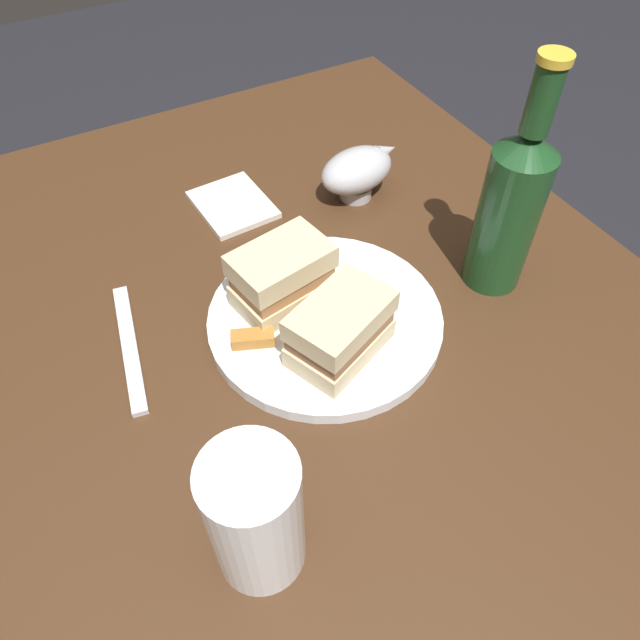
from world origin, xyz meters
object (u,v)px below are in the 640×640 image
object	(u,v)px
cider_bottle	(512,207)
fork	(130,346)
sandwich_half_right	(340,329)
pint_glass	(256,521)
napkin	(233,205)
plate	(325,319)
sandwich_half_left	(283,276)
gravy_boat	(358,170)

from	to	relation	value
cider_bottle	fork	bearing A→B (deg)	75.89
fork	cider_bottle	bearing A→B (deg)	86.13
sandwich_half_right	pint_glass	size ratio (longest dim) A/B	0.87
pint_glass	napkin	world-z (taller)	pint_glass
pint_glass	plate	bearing A→B (deg)	-41.16
napkin	pint_glass	bearing A→B (deg)	159.53
sandwich_half_left	napkin	size ratio (longest dim) A/B	1.04
sandwich_half_right	cider_bottle	distance (m)	0.23
sandwich_half_right	napkin	world-z (taller)	sandwich_half_right
plate	gravy_boat	xyz separation A→B (m)	(0.18, -0.15, 0.03)
plate	cider_bottle	xyz separation A→B (m)	(-0.03, -0.21, 0.10)
sandwich_half_right	pint_glass	xyz separation A→B (m)	(-0.14, 0.16, 0.01)
fork	gravy_boat	bearing A→B (deg)	117.60
plate	gravy_boat	size ratio (longest dim) A/B	2.14
plate	pint_glass	size ratio (longest dim) A/B	1.83
gravy_boat	fork	distance (m)	0.37
fork	napkin	bearing A→B (deg)	141.39
plate	pint_glass	distance (m)	0.26
plate	sandwich_half_right	world-z (taller)	sandwich_half_right
sandwich_half_right	napkin	xyz separation A→B (m)	(0.29, -0.00, -0.05)
cider_bottle	fork	size ratio (longest dim) A/B	1.51
napkin	sandwich_half_right	bearing A→B (deg)	179.21
pint_glass	cider_bottle	distance (m)	0.42
sandwich_half_left	sandwich_half_right	xyz separation A→B (m)	(-0.09, -0.02, -0.00)
sandwich_half_left	pint_glass	distance (m)	0.28
fork	sandwich_half_right	bearing A→B (deg)	67.65
sandwich_half_left	fork	size ratio (longest dim) A/B	0.64
gravy_boat	napkin	distance (m)	0.17
plate	sandwich_half_left	world-z (taller)	sandwich_half_left
gravy_boat	cider_bottle	bearing A→B (deg)	-164.56
pint_glass	fork	bearing A→B (deg)	6.88
sandwich_half_right	napkin	bearing A→B (deg)	-0.79
napkin	gravy_boat	bearing A→B (deg)	-110.70
pint_glass	napkin	bearing A→B (deg)	-20.47
sandwich_half_left	pint_glass	world-z (taller)	pint_glass
plate	sandwich_half_left	bearing A→B (deg)	33.06
pint_glass	cider_bottle	bearing A→B (deg)	-66.90
pint_glass	gravy_boat	world-z (taller)	pint_glass
gravy_boat	cider_bottle	size ratio (longest dim) A/B	0.45
pint_glass	napkin	size ratio (longest dim) A/B	1.29
gravy_boat	napkin	world-z (taller)	gravy_boat
gravy_boat	cider_bottle	xyz separation A→B (m)	(-0.21, -0.06, 0.06)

